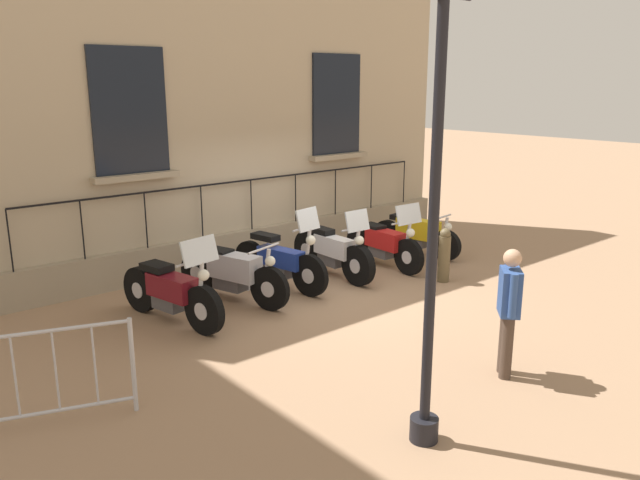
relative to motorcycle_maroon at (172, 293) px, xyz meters
name	(u,v)px	position (x,y,z in m)	size (l,w,h in m)	color
ground_plane	(325,287)	(0.21, 2.74, -0.46)	(60.00, 60.00, 0.00)	#9E7A5B
building_facade	(236,97)	(-2.38, 2.74, 2.66)	(0.82, 10.30, 6.43)	tan
motorcycle_maroon	(172,293)	(0.00, 0.00, 0.00)	(2.12, 0.75, 1.37)	black
motorcycle_silver	(233,273)	(-0.21, 1.17, 0.01)	(2.12, 0.89, 0.98)	black
motorcycle_blue	(280,262)	(-0.26, 2.13, 0.00)	(2.06, 0.62, 1.45)	black
motorcycle_white	(333,253)	(-0.16, 3.24, -0.02)	(2.08, 0.59, 1.31)	black
motorcycle_red	(384,244)	(0.01, 4.37, -0.01)	(2.02, 0.69, 1.29)	black
motorcycle_yellow	(416,235)	(-0.17, 5.48, -0.05)	(2.00, 0.58, 0.88)	black
lamppost	(441,67)	(4.37, 0.42, 3.06)	(0.37, 1.07, 4.48)	black
crowd_barrier	(36,376)	(1.71, -2.36, 0.11)	(0.67, 1.80, 1.05)	#B7B7BF
bollard	(444,255)	(1.31, 4.51, 0.02)	(0.21, 0.21, 0.95)	brown
pedestrian_standing	(509,306)	(4.07, 2.22, 0.41)	(0.40, 0.42, 1.56)	#47382D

